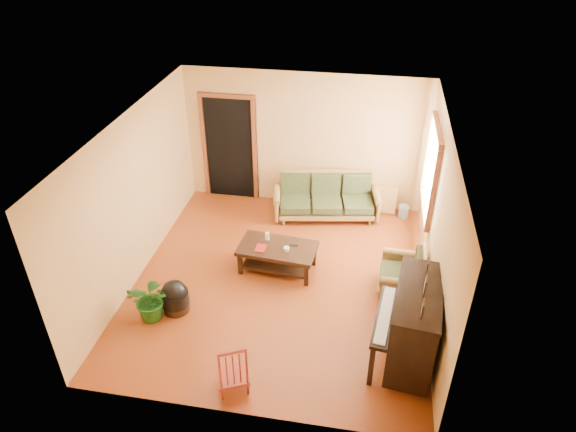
% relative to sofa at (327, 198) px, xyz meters
% --- Properties ---
extents(floor, '(5.00, 5.00, 0.00)m').
position_rel_sofa_xyz_m(floor, '(-0.51, -2.00, -0.41)').
color(floor, '#66270D').
rests_on(floor, ground).
extents(doorway, '(1.08, 0.16, 2.05)m').
position_rel_sofa_xyz_m(doorway, '(-1.96, 0.48, 0.61)').
color(doorway, black).
rests_on(doorway, floor).
extents(window, '(0.12, 1.36, 1.46)m').
position_rel_sofa_xyz_m(window, '(1.70, -0.70, 1.09)').
color(window, white).
rests_on(window, right_wall).
extents(sofa, '(2.04, 1.12, 0.83)m').
position_rel_sofa_xyz_m(sofa, '(0.00, 0.00, 0.00)').
color(sofa, olive).
rests_on(sofa, floor).
extents(coffee_table, '(1.29, 0.78, 0.45)m').
position_rel_sofa_xyz_m(coffee_table, '(-0.60, -1.72, -0.19)').
color(coffee_table, black).
rests_on(coffee_table, floor).
extents(armchair, '(0.75, 0.78, 0.76)m').
position_rel_sofa_xyz_m(armchair, '(1.34, -1.92, -0.03)').
color(armchair, olive).
rests_on(armchair, floor).
extents(piano, '(0.93, 1.40, 1.16)m').
position_rel_sofa_xyz_m(piano, '(1.47, -3.28, 0.17)').
color(piano, black).
rests_on(piano, floor).
extents(footstool, '(0.50, 0.50, 0.39)m').
position_rel_sofa_xyz_m(footstool, '(-1.89, -2.92, -0.22)').
color(footstool, black).
rests_on(footstool, floor).
extents(red_chair, '(0.51, 0.52, 0.80)m').
position_rel_sofa_xyz_m(red_chair, '(-0.70, -4.13, -0.02)').
color(red_chair, maroon).
rests_on(red_chair, floor).
extents(leaning_frame, '(0.44, 0.15, 0.58)m').
position_rel_sofa_xyz_m(leaning_frame, '(1.08, 0.34, -0.12)').
color(leaning_frame, '#BA913E').
rests_on(leaning_frame, floor).
extents(ceramic_crock, '(0.23, 0.23, 0.25)m').
position_rel_sofa_xyz_m(ceramic_crock, '(1.45, 0.23, -0.29)').
color(ceramic_crock, '#34599C').
rests_on(ceramic_crock, floor).
extents(potted_plant, '(0.67, 0.60, 0.68)m').
position_rel_sofa_xyz_m(potted_plant, '(-2.16, -3.13, -0.07)').
color(potted_plant, '#1C5819').
rests_on(potted_plant, floor).
extents(book, '(0.17, 0.22, 0.02)m').
position_rel_sofa_xyz_m(book, '(-0.93, -1.82, 0.04)').
color(book, maroon).
rests_on(book, coffee_table).
extents(candle, '(0.07, 0.07, 0.12)m').
position_rel_sofa_xyz_m(candle, '(-0.80, -1.54, 0.09)').
color(candle, white).
rests_on(candle, coffee_table).
extents(glass_jar, '(0.12, 0.12, 0.06)m').
position_rel_sofa_xyz_m(glass_jar, '(-0.44, -1.80, 0.07)').
color(glass_jar, white).
rests_on(glass_jar, coffee_table).
extents(remote, '(0.15, 0.06, 0.01)m').
position_rel_sofa_xyz_m(remote, '(-0.35, -1.64, 0.04)').
color(remote, black).
rests_on(remote, coffee_table).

